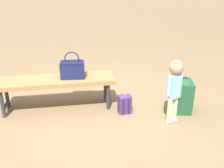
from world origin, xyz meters
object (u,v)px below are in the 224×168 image
park_bench (56,83)px  backpack_large (183,94)px  handbag (72,69)px  child_standing (175,82)px  backpack_small (125,103)px

park_bench → backpack_large: backpack_large is taller
handbag → backpack_large: size_ratio=0.73×
handbag → child_standing: bearing=-9.7°
park_bench → child_standing: (1.56, -0.16, 0.16)m
backpack_large → backpack_small: bearing=-168.6°
park_bench → backpack_large: bearing=5.0°
child_standing → backpack_large: size_ratio=1.64×
park_bench → backpack_small: park_bench is taller
handbag → child_standing: size_ratio=0.44×
handbag → backpack_small: bearing=-6.2°
backpack_large → backpack_small: 0.80m
backpack_large → handbag: bearing=-177.0°
park_bench → handbag: 0.30m
handbag → child_standing: child_standing is taller
child_standing → backpack_small: 0.76m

